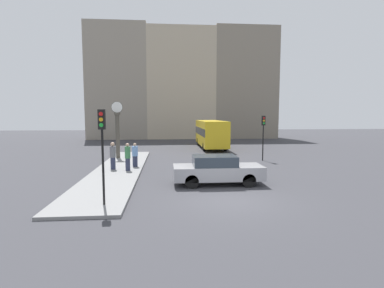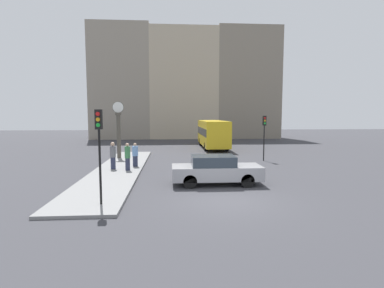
% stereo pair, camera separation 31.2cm
% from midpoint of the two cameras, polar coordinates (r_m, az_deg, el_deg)
% --- Properties ---
extents(ground_plane, '(120.00, 120.00, 0.00)m').
position_cam_midpoint_polar(ground_plane, '(13.11, 6.49, -10.49)').
color(ground_plane, '#38383D').
extents(sidewalk_corner, '(2.98, 18.01, 0.13)m').
position_cam_midpoint_polar(sidewalk_corner, '(19.94, -14.30, -4.86)').
color(sidewalk_corner, gray).
rests_on(sidewalk_corner, ground_plane).
extents(building_row, '(28.62, 5.00, 16.93)m').
position_cam_midpoint_polar(building_row, '(46.96, -1.88, 11.39)').
color(building_row, gray).
rests_on(building_row, ground_plane).
extents(sedan_car, '(4.63, 1.79, 1.51)m').
position_cam_midpoint_polar(sedan_car, '(15.69, 4.23, -4.92)').
color(sedan_car, '#9E9EA3').
rests_on(sedan_car, ground_plane).
extents(bus_distant, '(2.44, 9.00, 2.97)m').
position_cam_midpoint_polar(bus_distant, '(32.68, 3.33, 2.19)').
color(bus_distant, gold).
rests_on(bus_distant, ground_plane).
extents(traffic_light_near, '(0.26, 0.24, 3.69)m').
position_cam_midpoint_polar(traffic_light_near, '(11.97, -17.45, 1.30)').
color(traffic_light_near, black).
rests_on(traffic_light_near, sidewalk_corner).
extents(traffic_light_far, '(0.26, 0.24, 3.55)m').
position_cam_midpoint_polar(traffic_light_far, '(24.17, 13.07, 2.90)').
color(traffic_light_far, black).
rests_on(traffic_light_far, ground_plane).
extents(street_clock, '(0.93, 0.42, 4.56)m').
position_cam_midpoint_polar(street_clock, '(24.85, -14.35, 2.55)').
color(street_clock, '#4C473D').
rests_on(street_clock, sidewalk_corner).
extents(pedestrian_blue_stripe, '(0.39, 0.39, 1.59)m').
position_cam_midpoint_polar(pedestrian_blue_stripe, '(20.59, -11.24, -2.08)').
color(pedestrian_blue_stripe, '#2D334C').
rests_on(pedestrian_blue_stripe, sidewalk_corner).
extents(pedestrian_grey_jacket, '(0.37, 0.37, 1.75)m').
position_cam_midpoint_polar(pedestrian_grey_jacket, '(19.87, -15.28, -2.17)').
color(pedestrian_grey_jacket, '#2D334C').
rests_on(pedestrian_grey_jacket, sidewalk_corner).
extents(pedestrian_green_hoodie, '(0.34, 0.34, 1.73)m').
position_cam_midpoint_polar(pedestrian_green_hoodie, '(19.21, -12.61, -2.40)').
color(pedestrian_green_hoodie, '#2D334C').
rests_on(pedestrian_green_hoodie, sidewalk_corner).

